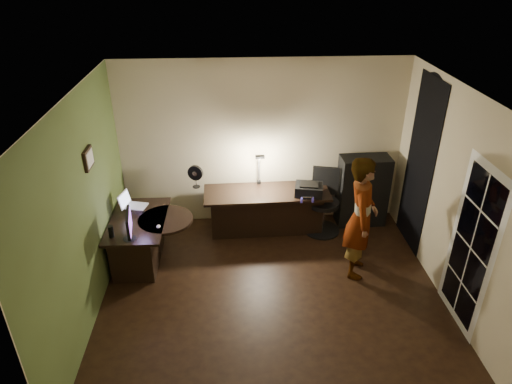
{
  "coord_description": "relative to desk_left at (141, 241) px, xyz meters",
  "views": [
    {
      "loc": [
        -0.5,
        -4.7,
        4.1
      ],
      "look_at": [
        -0.15,
        1.05,
        1.0
      ],
      "focal_mm": 32.0,
      "sensor_mm": 36.0,
      "label": 1
    }
  ],
  "objects": [
    {
      "name": "wall_right",
      "position": [
        4.08,
        -0.85,
        0.99
      ],
      "size": [
        0.01,
        4.0,
        2.7
      ],
      "primitive_type": "cube",
      "color": "#BEAF8A",
      "rests_on": "floor"
    },
    {
      "name": "monitor",
      "position": [
        -0.03,
        -0.48,
        0.49
      ],
      "size": [
        0.15,
        0.45,
        0.29
      ],
      "primitive_type": "cube",
      "rotation": [
        0.0,
        0.0,
        0.15
      ],
      "color": "black",
      "rests_on": "desk_left"
    },
    {
      "name": "headphones",
      "position": [
        2.46,
        0.34,
        0.41
      ],
      "size": [
        0.22,
        0.11,
        0.1
      ],
      "primitive_type": "cube",
      "rotation": [
        0.0,
        0.0,
        -0.09
      ],
      "color": "#342C9E",
      "rests_on": "desk_right"
    },
    {
      "name": "ceiling",
      "position": [
        1.83,
        -0.85,
        2.34
      ],
      "size": [
        4.5,
        4.0,
        0.01
      ],
      "primitive_type": "cube",
      "color": "silver",
      "rests_on": "floor"
    },
    {
      "name": "mouse",
      "position": [
        0.31,
        -0.21,
        0.36
      ],
      "size": [
        0.07,
        0.09,
        0.03
      ],
      "primitive_type": "ellipsoid",
      "rotation": [
        0.0,
        0.0,
        0.19
      ],
      "color": "silver",
      "rests_on": "desk_left"
    },
    {
      "name": "green_wall_overlay",
      "position": [
        -0.41,
        -0.85,
        0.99
      ],
      "size": [
        0.0,
        4.0,
        2.7
      ],
      "primitive_type": "cube",
      "color": "#485C2A",
      "rests_on": "floor"
    },
    {
      "name": "french_door",
      "position": [
        4.07,
        -1.4,
        0.69
      ],
      "size": [
        0.02,
        0.92,
        2.1
      ],
      "primitive_type": "cube",
      "color": "white",
      "rests_on": "floor"
    },
    {
      "name": "desk_lamp",
      "position": [
        1.77,
        0.98,
        0.68
      ],
      "size": [
        0.23,
        0.32,
        0.63
      ],
      "primitive_type": "cube",
      "rotation": [
        0.0,
        0.0,
        -0.29
      ],
      "color": "black",
      "rests_on": "desk_right"
    },
    {
      "name": "notepad",
      "position": [
        0.5,
        -0.15,
        0.35
      ],
      "size": [
        0.21,
        0.26,
        0.01
      ],
      "primitive_type": "cube",
      "rotation": [
        0.0,
        0.0,
        -0.27
      ],
      "color": "silver",
      "rests_on": "desk_left"
    },
    {
      "name": "pen",
      "position": [
        0.03,
        -0.04,
        0.35
      ],
      "size": [
        0.11,
        0.12,
        0.01
      ],
      "primitive_type": "cube",
      "rotation": [
        0.0,
        0.0,
        0.75
      ],
      "color": "black",
      "rests_on": "desk_left"
    },
    {
      "name": "wall_left",
      "position": [
        -0.42,
        -0.85,
        0.99
      ],
      "size": [
        0.01,
        4.0,
        2.7
      ],
      "primitive_type": "cube",
      "color": "#BEAF8A",
      "rests_on": "floor"
    },
    {
      "name": "laptop_stand",
      "position": [
        -0.06,
        0.24,
        0.4
      ],
      "size": [
        0.24,
        0.21,
        0.09
      ],
      "primitive_type": "cube",
      "rotation": [
        0.0,
        0.0,
        0.11
      ],
      "color": "silver",
      "rests_on": "desk_left"
    },
    {
      "name": "laptop",
      "position": [
        -0.06,
        0.24,
        0.55
      ],
      "size": [
        0.39,
        0.37,
        0.22
      ],
      "primitive_type": "cube",
      "rotation": [
        0.0,
        0.0,
        -0.25
      ],
      "color": "silver",
      "rests_on": "laptop_stand"
    },
    {
      "name": "cabinet",
      "position": [
        3.47,
        0.9,
        0.23
      ],
      "size": [
        0.8,
        0.41,
        1.18
      ],
      "primitive_type": "cube",
      "rotation": [
        0.0,
        0.0,
        0.02
      ],
      "color": "black",
      "rests_on": "floor"
    },
    {
      "name": "office_chair",
      "position": [
        2.78,
        0.66,
        0.16
      ],
      "size": [
        0.71,
        0.71,
        1.04
      ],
      "primitive_type": "cube",
      "rotation": [
        0.0,
        0.0,
        -0.25
      ],
      "color": "black",
      "rests_on": "floor"
    },
    {
      "name": "floor",
      "position": [
        1.83,
        -0.85,
        -0.37
      ],
      "size": [
        4.5,
        4.0,
        0.01
      ],
      "primitive_type": "cube",
      "color": "black",
      "rests_on": "ground"
    },
    {
      "name": "framed_picture",
      "position": [
        -0.39,
        -0.4,
        1.49
      ],
      "size": [
        0.04,
        0.3,
        0.25
      ],
      "primitive_type": "cube",
      "color": "black",
      "rests_on": "wall_left"
    },
    {
      "name": "phone",
      "position": [
        0.08,
        0.41,
        0.35
      ],
      "size": [
        0.06,
        0.12,
        0.01
      ],
      "primitive_type": "cube",
      "rotation": [
        0.0,
        0.0,
        -0.04
      ],
      "color": "black",
      "rests_on": "desk_left"
    },
    {
      "name": "wall_back",
      "position": [
        1.83,
        1.16,
        0.99
      ],
      "size": [
        4.5,
        0.01,
        2.7
      ],
      "primitive_type": "cube",
      "color": "#BEAF8A",
      "rests_on": "floor"
    },
    {
      "name": "desk_right",
      "position": [
        1.88,
        0.7,
        0.0
      ],
      "size": [
        1.97,
        0.73,
        0.73
      ],
      "primitive_type": "cube",
      "rotation": [
        0.0,
        0.0,
        0.02
      ],
      "color": "black",
      "rests_on": "floor"
    },
    {
      "name": "desk_fan",
      "position": [
        0.77,
        0.94,
        0.55
      ],
      "size": [
        0.27,
        0.2,
        0.38
      ],
      "primitive_type": "cube",
      "rotation": [
        0.0,
        0.0,
        -0.31
      ],
      "color": "black",
      "rests_on": "desk_right"
    },
    {
      "name": "desk_left",
      "position": [
        0.0,
        0.0,
        0.0
      ],
      "size": [
        0.79,
        1.27,
        0.72
      ],
      "primitive_type": "cube",
      "rotation": [
        0.0,
        0.0,
        -0.02
      ],
      "color": "black",
      "rests_on": "floor"
    },
    {
      "name": "speaker",
      "position": [
        -0.27,
        -0.42,
        0.44
      ],
      "size": [
        0.09,
        0.09,
        0.18
      ],
      "primitive_type": "cylinder",
      "rotation": [
        0.0,
        0.0,
        -0.25
      ],
      "color": "black",
      "rests_on": "desk_left"
    },
    {
      "name": "arched_doorway",
      "position": [
        4.07,
        0.3,
        0.94
      ],
      "size": [
        0.01,
        0.9,
        2.6
      ],
      "primitive_type": "cube",
      "color": "black",
      "rests_on": "floor"
    },
    {
      "name": "person",
      "position": [
        3.06,
        -0.4,
        0.52
      ],
      "size": [
        0.57,
        0.72,
        1.77
      ],
      "primitive_type": "imported",
      "rotation": [
        0.0,
        0.0,
        1.32
      ],
      "color": "#D8A88C",
      "rests_on": "floor"
    },
    {
      "name": "printer",
      "position": [
        2.52,
        0.58,
        0.46
      ],
      "size": [
        0.48,
        0.4,
        0.19
      ],
      "primitive_type": "cube",
      "rotation": [
        0.0,
        0.0,
        -0.2
      ],
      "color": "black",
      "rests_on": "desk_right"
    },
    {
      "name": "wall_front",
      "position": [
        1.83,
        -2.85,
        0.99
      ],
      "size": [
        4.5,
        0.01,
        2.7
      ],
      "primitive_type": "cube",
      "color": "#BEAF8A",
      "rests_on": "floor"
    }
  ]
}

